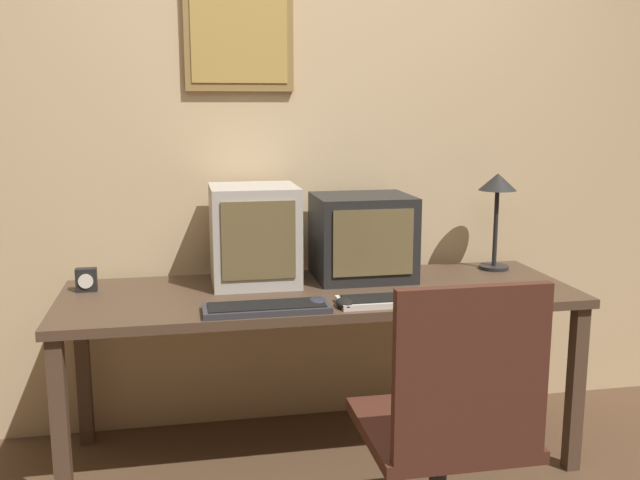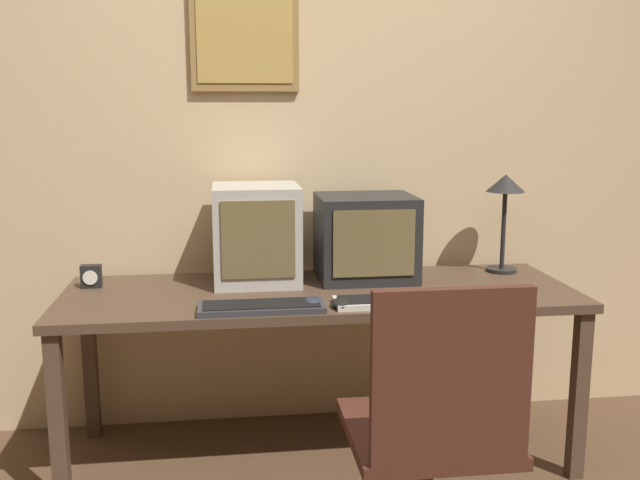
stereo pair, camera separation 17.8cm
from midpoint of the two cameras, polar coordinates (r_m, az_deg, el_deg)
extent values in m
cube|color=#D1B284|center=(3.21, 0.60, 8.10)|extent=(8.00, 0.05, 2.60)
cube|color=olive|center=(3.15, -4.38, 16.25)|extent=(0.46, 0.02, 0.49)
cube|color=#B79347|center=(3.14, -4.37, 16.27)|extent=(0.41, 0.01, 0.42)
cube|color=#4C3828|center=(2.88, 1.78, -4.35)|extent=(2.05, 0.71, 0.04)
cube|color=#4C3828|center=(2.73, -18.44, -13.81)|extent=(0.06, 0.06, 0.68)
cube|color=#4C3828|center=(3.03, 21.64, -11.49)|extent=(0.06, 0.06, 0.68)
cube|color=#4C3828|center=(3.29, -16.43, -9.41)|extent=(0.06, 0.06, 0.68)
cube|color=#4C3828|center=(3.54, 16.82, -7.95)|extent=(0.06, 0.06, 0.68)
cube|color=#B7B2A8|center=(2.97, -3.40, 0.48)|extent=(0.35, 0.35, 0.41)
cube|color=brown|center=(2.79, -3.14, 0.00)|extent=(0.29, 0.01, 0.31)
cube|color=black|center=(3.04, 5.34, 0.22)|extent=(0.41, 0.35, 0.36)
cube|color=brown|center=(2.87, 6.13, -0.29)|extent=(0.33, 0.01, 0.27)
cube|color=#333338|center=(2.59, -2.73, -5.41)|extent=(0.46, 0.16, 0.02)
cube|color=black|center=(2.59, -2.73, -5.14)|extent=(0.42, 0.13, 0.00)
cube|color=beige|center=(2.68, 7.39, -4.93)|extent=(0.40, 0.15, 0.02)
cube|color=black|center=(2.68, 7.40, -4.67)|extent=(0.37, 0.12, 0.00)
ellipsoid|color=black|center=(2.62, 3.60, -5.11)|extent=(0.06, 0.11, 0.03)
ellipsoid|color=#282D3D|center=(2.63, 1.37, -5.02)|extent=(0.06, 0.11, 0.03)
cube|color=black|center=(3.02, -16.24, -2.82)|extent=(0.08, 0.04, 0.09)
cylinder|color=white|center=(2.99, -16.31, -2.93)|extent=(0.06, 0.00, 0.06)
cylinder|color=black|center=(3.31, 15.82, -2.31)|extent=(0.13, 0.13, 0.02)
cylinder|color=black|center=(3.27, 15.99, 0.85)|extent=(0.02, 0.02, 0.35)
cone|color=black|center=(3.24, 16.17, 4.39)|extent=(0.17, 0.17, 0.08)
cube|color=#472319|center=(2.32, 10.73, -14.86)|extent=(0.49, 0.49, 0.04)
cube|color=#472319|center=(2.02, 13.01, -10.64)|extent=(0.45, 0.04, 0.50)
camera|label=1|loc=(0.09, -88.20, 0.34)|focal=40.00mm
camera|label=2|loc=(0.09, 91.80, -0.34)|focal=40.00mm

